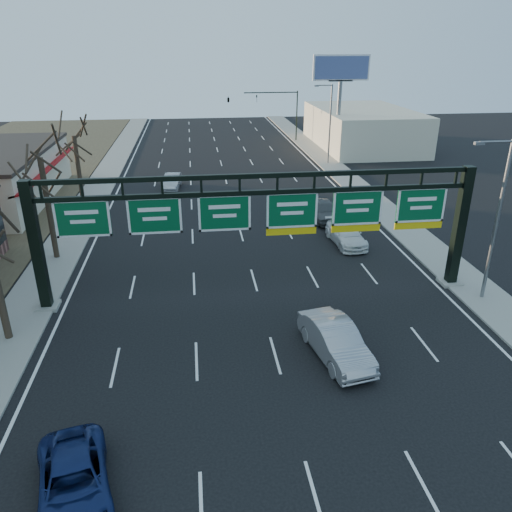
{
  "coord_description": "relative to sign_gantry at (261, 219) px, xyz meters",
  "views": [
    {
      "loc": [
        -3.38,
        -17.32,
        13.56
      ],
      "look_at": [
        -0.35,
        6.35,
        3.2
      ],
      "focal_mm": 35.0,
      "sensor_mm": 36.0,
      "label": 1
    }
  ],
  "objects": [
    {
      "name": "ground",
      "position": [
        -0.16,
        -8.0,
        -4.63
      ],
      "size": [
        160.0,
        160.0,
        0.0
      ],
      "primitive_type": "plane",
      "color": "black",
      "rests_on": "ground"
    },
    {
      "name": "sidewalk_left",
      "position": [
        -12.96,
        12.0,
        -4.57
      ],
      "size": [
        3.0,
        120.0,
        0.12
      ],
      "primitive_type": "cube",
      "color": "gray",
      "rests_on": "ground"
    },
    {
      "name": "sidewalk_right",
      "position": [
        12.64,
        12.0,
        -4.57
      ],
      "size": [
        3.0,
        120.0,
        0.12
      ],
      "primitive_type": "cube",
      "color": "gray",
      "rests_on": "ground"
    },
    {
      "name": "lane_markings",
      "position": [
        -0.16,
        12.0,
        -4.62
      ],
      "size": [
        21.6,
        120.0,
        0.01
      ],
      "primitive_type": "cube",
      "color": "white",
      "rests_on": "ground"
    },
    {
      "name": "sign_gantry",
      "position": [
        0.0,
        0.0,
        0.0
      ],
      "size": [
        24.6,
        1.2,
        7.2
      ],
      "color": "black",
      "rests_on": "ground"
    },
    {
      "name": "building_right_distant",
      "position": [
        19.84,
        42.0,
        -2.13
      ],
      "size": [
        12.0,
        20.0,
        5.0
      ],
      "primitive_type": "cube",
      "color": "beige",
      "rests_on": "ground"
    },
    {
      "name": "tree_mid",
      "position": [
        -12.96,
        7.0,
        3.23
      ],
      "size": [
        3.6,
        3.6,
        9.24
      ],
      "color": "#30251B",
      "rests_on": "sidewalk_left"
    },
    {
      "name": "tree_far",
      "position": [
        -12.96,
        17.0,
        2.86
      ],
      "size": [
        3.6,
        3.6,
        8.86
      ],
      "color": "#30251B",
      "rests_on": "sidewalk_left"
    },
    {
      "name": "streetlight_near",
      "position": [
        12.31,
        -2.0,
        0.45
      ],
      "size": [
        2.15,
        0.22,
        9.0
      ],
      "color": "slate",
      "rests_on": "sidewalk_right"
    },
    {
      "name": "streetlight_far",
      "position": [
        12.31,
        32.0,
        0.45
      ],
      "size": [
        2.15,
        0.22,
        9.0
      ],
      "color": "slate",
      "rests_on": "sidewalk_right"
    },
    {
      "name": "billboard_right",
      "position": [
        14.84,
        36.98,
        4.43
      ],
      "size": [
        7.0,
        0.5,
        12.0
      ],
      "color": "slate",
      "rests_on": "ground"
    },
    {
      "name": "traffic_signal_mast",
      "position": [
        5.53,
        47.0,
        0.87
      ],
      "size": [
        10.16,
        0.54,
        7.0
      ],
      "color": "black",
      "rests_on": "ground"
    },
    {
      "name": "car_blue_suv",
      "position": [
        -7.8,
        -13.03,
        -3.97
      ],
      "size": [
        3.25,
        5.15,
        1.32
      ],
      "primitive_type": "imported",
      "rotation": [
        0.0,
        0.0,
        0.24
      ],
      "color": "navy",
      "rests_on": "ground"
    },
    {
      "name": "car_silver_sedan",
      "position": [
        2.57,
        -6.45,
        -3.79
      ],
      "size": [
        2.68,
        5.31,
        1.67
      ],
      "primitive_type": "imported",
      "rotation": [
        0.0,
        0.0,
        0.19
      ],
      "color": "#9FA0A4",
      "rests_on": "ground"
    },
    {
      "name": "car_white_wagon",
      "position": [
        7.15,
        7.1,
        -3.94
      ],
      "size": [
        2.28,
        4.91,
        1.39
      ],
      "primitive_type": "imported",
      "rotation": [
        0.0,
        0.0,
        0.07
      ],
      "color": "white",
      "rests_on": "ground"
    },
    {
      "name": "car_grey_far",
      "position": [
        6.9,
        12.36,
        -3.81
      ],
      "size": [
        1.96,
        4.83,
        1.64
      ],
      "primitive_type": "imported",
      "rotation": [
        0.0,
        0.0,
        0.0
      ],
      "color": "#464A4C",
      "rests_on": "ground"
    },
    {
      "name": "car_silver_distant",
      "position": [
        -5.63,
        23.65,
        -3.93
      ],
      "size": [
        1.9,
        4.36,
        1.39
      ],
      "primitive_type": "imported",
      "rotation": [
        0.0,
        0.0,
        -0.1
      ],
      "color": "#A8A8AD",
      "rests_on": "ground"
    }
  ]
}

